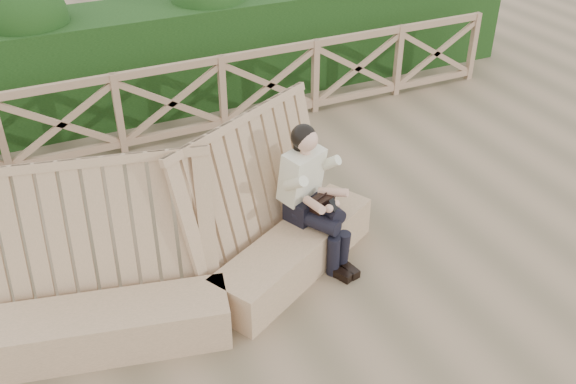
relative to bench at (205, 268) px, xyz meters
name	(u,v)px	position (x,y,z in m)	size (l,w,h in m)	color
ground	(282,297)	(0.67, -0.27, -0.39)	(60.00, 60.00, 0.00)	brown
bench	(205,268)	(0.00, 0.00, 0.00)	(3.91, 1.62, 1.57)	#8A704E
woman	(311,191)	(1.21, 0.22, 0.38)	(0.60, 0.96, 1.47)	black
guardrail	(172,103)	(0.67, 3.23, 0.16)	(10.10, 0.09, 1.10)	#8D6D52
hedge	(147,59)	(0.67, 4.43, 0.36)	(12.00, 1.20, 1.50)	black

